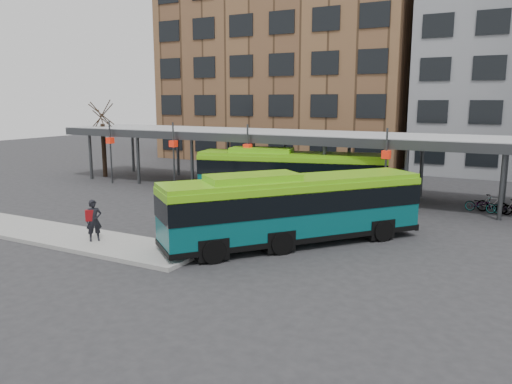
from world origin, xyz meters
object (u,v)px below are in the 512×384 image
(tree, at_px, (104,148))
(bus_rear, at_px, (291,173))
(bus_front, at_px, (293,207))
(pedestrian, at_px, (94,220))

(tree, distance_m, bus_rear, 17.84)
(bus_front, xyz_separation_m, bus_rear, (-4.29, 9.31, 0.02))
(tree, height_order, bus_rear, tree)
(bus_front, xyz_separation_m, pedestrian, (-7.73, -4.25, -0.58))
(pedestrian, bearing_deg, tree, 81.75)
(bus_rear, bearing_deg, pedestrian, -118.09)
(bus_rear, bearing_deg, tree, 161.23)
(bus_front, bearing_deg, tree, 102.73)
(bus_front, bearing_deg, bus_rear, 63.65)
(bus_rear, xyz_separation_m, pedestrian, (-3.45, -13.56, -0.60))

